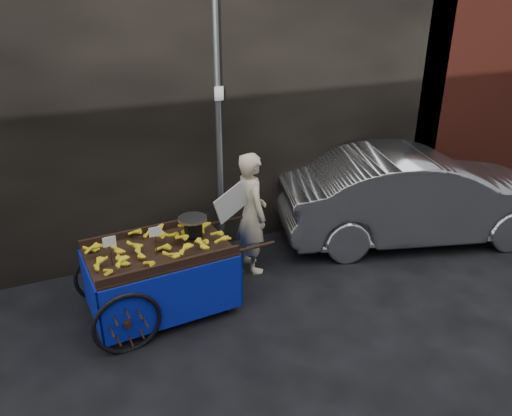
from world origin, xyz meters
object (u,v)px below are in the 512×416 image
vendor (252,213)px  plastic_bag (233,272)px  parked_car (417,195)px  banana_cart (155,257)px

vendor → plastic_bag: bearing=119.3°
vendor → parked_car: bearing=-92.1°
vendor → parked_car: vendor is taller
banana_cart → plastic_bag: (1.09, 0.28, -0.64)m
parked_car → banana_cart: bearing=110.7°
plastic_bag → parked_car: bearing=0.5°
vendor → parked_car: 2.74m
parked_car → vendor: bearing=103.1°
plastic_bag → parked_car: size_ratio=0.07×
banana_cart → plastic_bag: 1.29m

